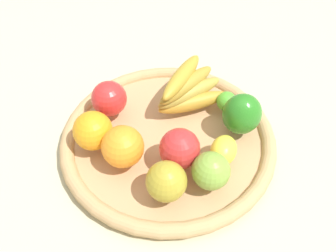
# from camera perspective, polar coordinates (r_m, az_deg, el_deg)

# --- Properties ---
(ground_plane) EXTENTS (2.40, 2.40, 0.00)m
(ground_plane) POSITION_cam_1_polar(r_m,az_deg,el_deg) (0.73, -0.00, -2.88)
(ground_plane) COLOR #BCB997
(ground_plane) RESTS_ON ground
(basket) EXTENTS (0.43, 0.43, 0.03)m
(basket) POSITION_cam_1_polar(r_m,az_deg,el_deg) (0.72, -0.00, -2.05)
(basket) COLOR tan
(basket) RESTS_ON ground_plane
(apple_1) EXTENTS (0.10, 0.10, 0.07)m
(apple_1) POSITION_cam_1_polar(r_m,az_deg,el_deg) (0.73, -9.43, 4.38)
(apple_1) COLOR red
(apple_1) RESTS_ON basket
(apple_2) EXTENTS (0.10, 0.10, 0.07)m
(apple_2) POSITION_cam_1_polar(r_m,az_deg,el_deg) (0.63, 1.88, -3.65)
(apple_2) COLOR red
(apple_2) RESTS_ON basket
(bell_pepper) EXTENTS (0.10, 0.10, 0.09)m
(bell_pepper) POSITION_cam_1_polar(r_m,az_deg,el_deg) (0.70, 11.77, 1.88)
(bell_pepper) COLOR #287B20
(bell_pepper) RESTS_ON basket
(apple_0) EXTENTS (0.09, 0.09, 0.07)m
(apple_0) POSITION_cam_1_polar(r_m,az_deg,el_deg) (0.61, 6.90, -7.14)
(apple_0) COLOR #7DA83D
(apple_0) RESTS_ON basket
(banana_bunch) EXTENTS (0.12, 0.16, 0.08)m
(banana_bunch) POSITION_cam_1_polar(r_m,az_deg,el_deg) (0.74, 3.16, 5.95)
(banana_bunch) COLOR #BA8A2C
(banana_bunch) RESTS_ON basket
(lime_0) EXTENTS (0.04, 0.04, 0.04)m
(lime_0) POSITION_cam_1_polar(r_m,az_deg,el_deg) (0.75, 9.40, 3.91)
(lime_0) COLOR green
(lime_0) RESTS_ON basket
(lemon_0) EXTENTS (0.06, 0.08, 0.05)m
(lemon_0) POSITION_cam_1_polar(r_m,az_deg,el_deg) (0.66, 8.89, -3.91)
(lemon_0) COLOR yellow
(lemon_0) RESTS_ON basket
(orange_0) EXTENTS (0.08, 0.08, 0.08)m
(orange_0) POSITION_cam_1_polar(r_m,az_deg,el_deg) (0.64, -7.28, -3.31)
(orange_0) COLOR orange
(orange_0) RESTS_ON basket
(apple_3) EXTENTS (0.08, 0.08, 0.07)m
(apple_3) POSITION_cam_1_polar(r_m,az_deg,el_deg) (0.60, -0.26, -8.87)
(apple_3) COLOR #A6942B
(apple_3) RESTS_ON basket
(orange_1) EXTENTS (0.09, 0.09, 0.07)m
(orange_1) POSITION_cam_1_polar(r_m,az_deg,el_deg) (0.68, -11.97, -0.74)
(orange_1) COLOR orange
(orange_1) RESTS_ON basket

